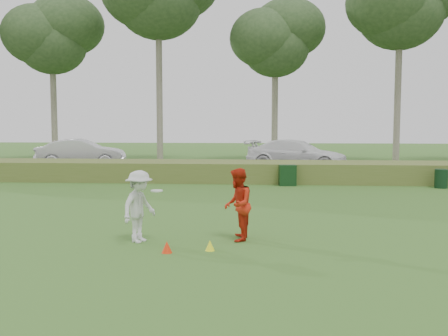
# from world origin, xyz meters

# --- Properties ---
(ground) EXTENTS (120.00, 120.00, 0.00)m
(ground) POSITION_xyz_m (0.00, 0.00, 0.00)
(ground) COLOR #305F1F
(ground) RESTS_ON ground
(reed_strip) EXTENTS (80.00, 3.00, 0.90)m
(reed_strip) POSITION_xyz_m (0.00, 12.00, 0.45)
(reed_strip) COLOR #506227
(reed_strip) RESTS_ON ground
(park_road) EXTENTS (80.00, 6.00, 0.06)m
(park_road) POSITION_xyz_m (0.00, 17.00, 0.03)
(park_road) COLOR #2D2D2D
(park_road) RESTS_ON ground
(tree_2) EXTENTS (6.50, 6.50, 12.00)m
(tree_2) POSITION_xyz_m (-14.00, 24.00, 8.97)
(tree_2) COLOR gray
(tree_2) RESTS_ON ground
(tree_4) EXTENTS (6.24, 6.24, 11.50)m
(tree_4) POSITION_xyz_m (2.00, 24.50, 8.59)
(tree_4) COLOR gray
(tree_4) RESTS_ON ground
(tree_5) EXTENTS (7.28, 7.28, 14.00)m
(tree_5) POSITION_xyz_m (10.00, 22.50, 10.47)
(tree_5) COLOR gray
(tree_5) RESTS_ON ground
(player_white) EXTENTS (1.02, 1.20, 1.62)m
(player_white) POSITION_xyz_m (-1.55, -0.48, 0.81)
(player_white) COLOR silver
(player_white) RESTS_ON ground
(player_red) EXTENTS (0.65, 0.82, 1.66)m
(player_red) POSITION_xyz_m (0.64, -0.14, 0.83)
(player_red) COLOR red
(player_red) RESTS_ON ground
(cone_orange) EXTENTS (0.22, 0.22, 0.24)m
(cone_orange) POSITION_xyz_m (-0.76, -1.37, 0.12)
(cone_orange) COLOR red
(cone_orange) RESTS_ON ground
(cone_yellow) EXTENTS (0.20, 0.20, 0.22)m
(cone_yellow) POSITION_xyz_m (0.11, -1.12, 0.11)
(cone_yellow) COLOR #FEFF1A
(cone_yellow) RESTS_ON ground
(utility_cabinet) EXTENTS (0.77, 0.53, 0.90)m
(utility_cabinet) POSITION_xyz_m (2.27, 10.28, 0.45)
(utility_cabinet) COLOR black
(utility_cabinet) RESTS_ON ground
(trash_bin) EXTENTS (0.67, 0.67, 0.79)m
(trash_bin) POSITION_xyz_m (8.62, 9.95, 0.40)
(trash_bin) COLOR black
(trash_bin) RESTS_ON ground
(car_mid) EXTENTS (5.47, 2.79, 1.72)m
(car_mid) POSITION_xyz_m (-9.75, 17.94, 0.92)
(car_mid) COLOR silver
(car_mid) RESTS_ON park_road
(car_right) EXTENTS (6.33, 4.15, 1.70)m
(car_right) POSITION_xyz_m (3.15, 17.62, 0.91)
(car_right) COLOR white
(car_right) RESTS_ON park_road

